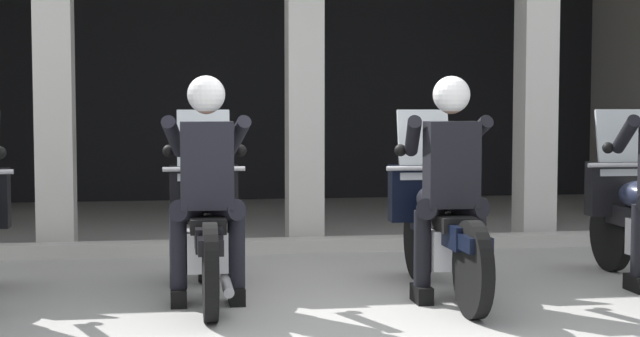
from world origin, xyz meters
The scene contains 7 objects.
ground_plane centered at (0.00, 3.00, 0.00)m, with size 80.00×80.00×0.00m, color #999993.
station_building centered at (0.21, 5.61, 2.19)m, with size 10.68×5.18×3.42m.
kerb_strip centered at (0.21, 2.48, 0.06)m, with size 10.18×0.24×0.12m, color #B7B5AD.
motorcycle_center_left centered at (-0.84, 0.48, 0.50)m, with size 0.62×2.04×1.35m.
police_officer_center_left centered at (-0.84, 0.20, 0.94)m, with size 0.63×0.61×1.58m.
motorcycle_center_right centered at (0.84, 0.33, 0.50)m, with size 0.62×2.04×1.35m.
police_officer_center_right centered at (0.84, 0.04, 0.94)m, with size 0.63×0.61×1.58m.
Camera 1 is at (-1.05, -6.40, 1.39)m, focal length 53.67 mm.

